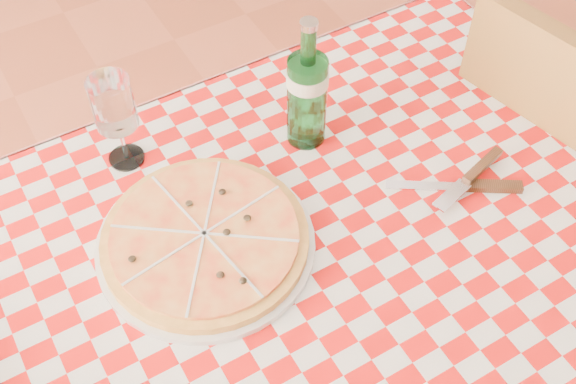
# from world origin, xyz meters

# --- Properties ---
(dining_table) EXTENTS (1.20, 0.80, 0.75)m
(dining_table) POSITION_xyz_m (0.00, 0.00, 0.66)
(dining_table) COLOR brown
(dining_table) RESTS_ON ground
(tablecloth) EXTENTS (1.30, 0.90, 0.01)m
(tablecloth) POSITION_xyz_m (0.00, 0.00, 0.75)
(tablecloth) COLOR #A40B0A
(tablecloth) RESTS_ON dining_table
(chair_near) EXTENTS (0.51, 0.51, 0.96)m
(chair_near) POSITION_xyz_m (0.65, 0.01, 0.55)
(chair_near) COLOR brown
(chair_near) RESTS_ON ground
(pizza_plate) EXTENTS (0.43, 0.43, 0.05)m
(pizza_plate) POSITION_xyz_m (-0.18, 0.07, 0.78)
(pizza_plate) COLOR #BE883F
(pizza_plate) RESTS_ON tablecloth
(water_bottle) EXTENTS (0.10, 0.10, 0.28)m
(water_bottle) POSITION_xyz_m (0.10, 0.20, 0.90)
(water_bottle) COLOR #186025
(water_bottle) RESTS_ON tablecloth
(wine_glass) EXTENTS (0.09, 0.09, 0.20)m
(wine_glass) POSITION_xyz_m (-0.22, 0.33, 0.86)
(wine_glass) COLOR white
(wine_glass) RESTS_ON tablecloth
(cutlery) EXTENTS (0.28, 0.24, 0.03)m
(cutlery) POSITION_xyz_m (0.29, -0.05, 0.77)
(cutlery) COLOR silver
(cutlery) RESTS_ON tablecloth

